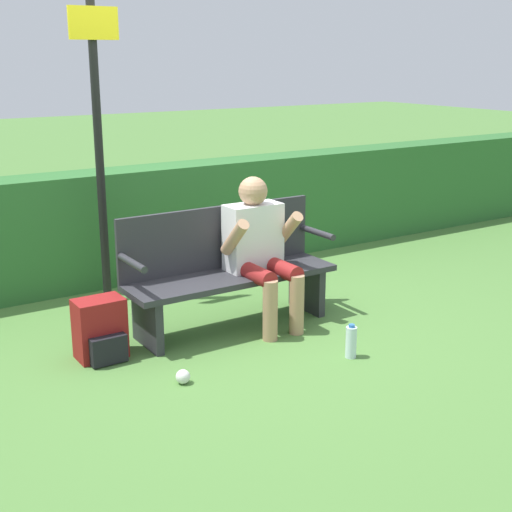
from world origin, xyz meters
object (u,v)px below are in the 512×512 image
(water_bottle, at_px, (351,342))
(backpack, at_px, (101,331))
(person_seated, at_px, (260,245))
(park_bench, at_px, (227,269))
(signpost, at_px, (98,136))

(water_bottle, bearing_deg, backpack, 147.47)
(backpack, bearing_deg, person_seated, -1.59)
(person_seated, xyz_separation_m, backpack, (-1.27, 0.04, -0.43))
(park_bench, bearing_deg, person_seated, -28.43)
(backpack, bearing_deg, water_bottle, -32.53)
(person_seated, relative_size, water_bottle, 4.70)
(park_bench, height_order, backpack, park_bench)
(person_seated, height_order, water_bottle, person_seated)
(person_seated, relative_size, signpost, 0.47)
(water_bottle, distance_m, signpost, 2.61)
(person_seated, xyz_separation_m, signpost, (-0.79, 1.17, 0.76))
(water_bottle, height_order, signpost, signpost)
(backpack, relative_size, signpost, 0.17)
(park_bench, height_order, person_seated, person_seated)
(park_bench, xyz_separation_m, backpack, (-1.06, -0.08, -0.25))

